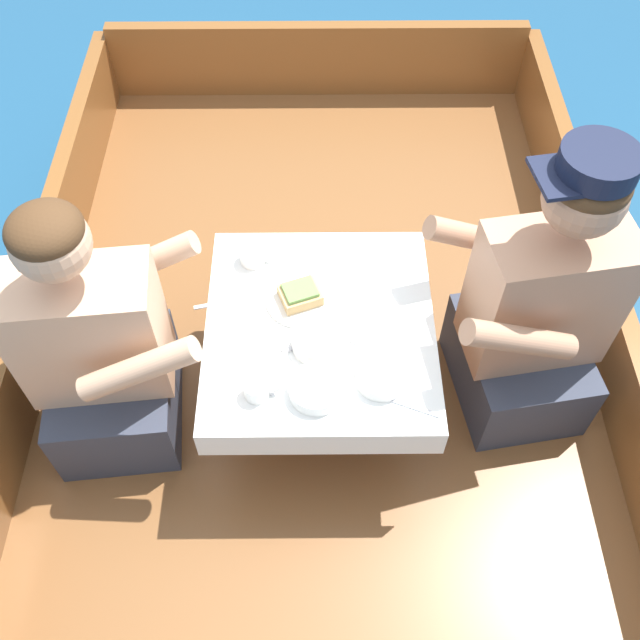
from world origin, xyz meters
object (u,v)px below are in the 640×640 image
object	(u,v)px
person_starboard	(536,313)
person_port	(101,352)
coffee_cup_port	(253,254)
sandwich	(300,294)
coffee_cup_starboard	(257,389)

from	to	relation	value
person_starboard	person_port	bearing A→B (deg)	-4.84
person_starboard	coffee_cup_port	xyz separation A→B (m)	(-0.84, 0.21, 0.03)
sandwich	coffee_cup_starboard	distance (m)	0.34
person_port	person_starboard	xyz separation A→B (m)	(1.26, 0.10, 0.04)
sandwich	coffee_cup_port	distance (m)	0.22
person_port	coffee_cup_starboard	bearing A→B (deg)	-25.58
coffee_cup_starboard	person_starboard	bearing A→B (deg)	18.39
sandwich	person_port	bearing A→B (deg)	-165.37
person_starboard	coffee_cup_port	bearing A→B (deg)	-23.38
coffee_cup_starboard	sandwich	bearing A→B (deg)	70.45
person_port	coffee_cup_port	distance (m)	0.53
person_port	coffee_cup_port	size ratio (longest dim) A/B	8.76
person_starboard	sandwich	bearing A→B (deg)	-13.52
person_starboard	coffee_cup_starboard	distance (m)	0.84
person_starboard	sandwich	size ratio (longest dim) A/B	7.26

